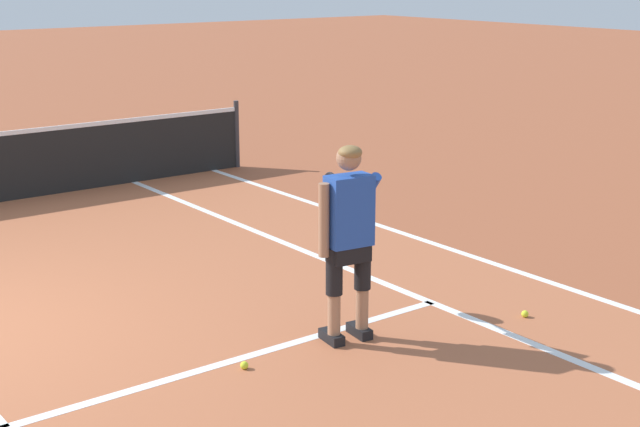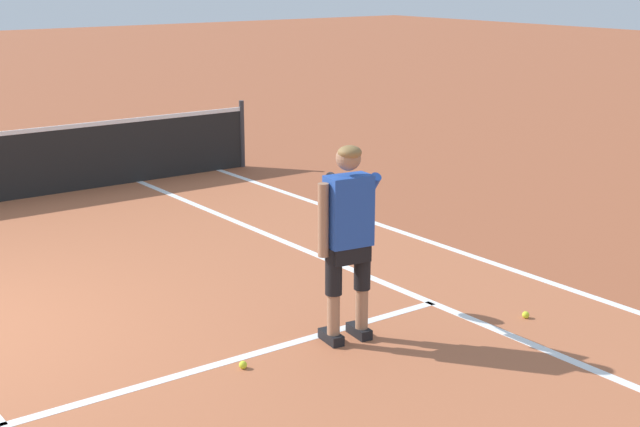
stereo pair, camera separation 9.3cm
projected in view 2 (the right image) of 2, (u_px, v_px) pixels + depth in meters
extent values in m
cube|color=white|center=(1.00, 426.00, 6.40)|extent=(8.23, 0.10, 0.01)
cube|color=white|center=(351.00, 269.00, 9.73)|extent=(0.10, 10.30, 0.01)
cube|color=white|center=(445.00, 247.00, 10.52)|extent=(0.10, 10.30, 0.01)
cylinder|color=#333338|center=(242.00, 134.00, 14.64)|extent=(0.08, 0.08, 1.07)
cube|color=black|center=(331.00, 337.00, 7.84)|extent=(0.15, 0.29, 0.09)
cube|color=black|center=(359.00, 331.00, 7.97)|extent=(0.15, 0.29, 0.09)
cylinder|color=#A37556|center=(333.00, 314.00, 7.75)|extent=(0.11, 0.11, 0.36)
cylinder|color=black|center=(334.00, 271.00, 7.65)|extent=(0.14, 0.14, 0.41)
cylinder|color=#A37556|center=(362.00, 308.00, 7.88)|extent=(0.11, 0.11, 0.36)
cylinder|color=black|center=(362.00, 266.00, 7.78)|extent=(0.14, 0.14, 0.41)
cube|color=black|center=(348.00, 250.00, 7.67)|extent=(0.36, 0.24, 0.20)
cube|color=#234CAD|center=(349.00, 211.00, 7.58)|extent=(0.41, 0.27, 0.60)
cylinder|color=#A37556|center=(323.00, 220.00, 7.48)|extent=(0.09, 0.09, 0.62)
cylinder|color=#234CAD|center=(370.00, 187.00, 7.74)|extent=(0.12, 0.27, 0.29)
cylinder|color=#A37556|center=(361.00, 198.00, 7.97)|extent=(0.12, 0.30, 0.14)
sphere|color=#A37556|center=(348.00, 158.00, 7.47)|extent=(0.21, 0.21, 0.21)
ellipsoid|color=olive|center=(350.00, 152.00, 7.45)|extent=(0.22, 0.22, 0.12)
cylinder|color=#232326|center=(350.00, 195.00, 8.18)|extent=(0.06, 0.20, 0.03)
cylinder|color=black|center=(342.00, 192.00, 8.30)|extent=(0.04, 0.10, 0.02)
torus|color=black|center=(332.00, 188.00, 8.46)|extent=(0.07, 0.30, 0.30)
cylinder|color=silver|center=(332.00, 188.00, 8.46)|extent=(0.04, 0.25, 0.25)
sphere|color=#CCE02D|center=(243.00, 365.00, 7.32)|extent=(0.07, 0.07, 0.07)
sphere|color=#CCE02D|center=(526.00, 315.00, 8.38)|extent=(0.07, 0.07, 0.07)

